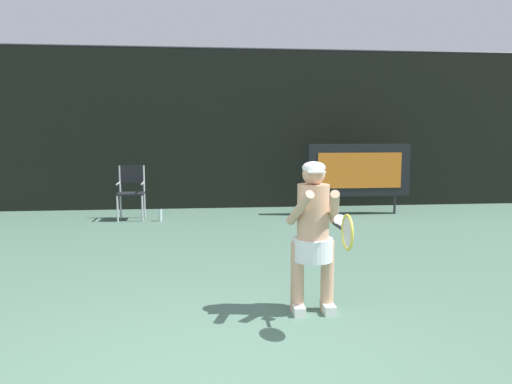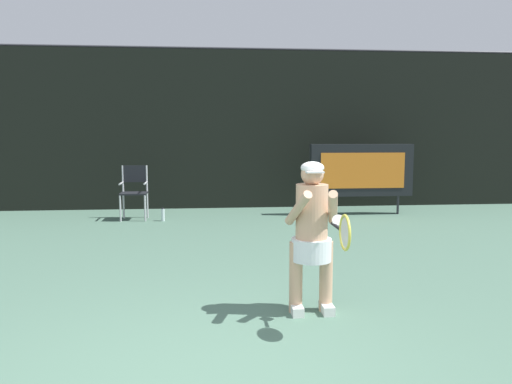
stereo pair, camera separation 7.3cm
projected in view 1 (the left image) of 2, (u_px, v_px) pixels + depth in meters
backdrop_screen at (201, 130)px, 11.60m from camera, size 18.00×0.12×3.66m
scoreboard at (358, 170)px, 10.80m from camera, size 2.20×0.21×1.50m
umpire_chair at (131, 189)px, 10.20m from camera, size 0.52×0.44×1.08m
water_bottle at (160, 215)px, 10.05m from camera, size 0.07×0.07×0.27m
tennis_player at (313, 231)px, 4.91m from camera, size 0.53×0.60×1.48m
tennis_racket at (347, 232)px, 4.30m from camera, size 0.03×0.60×0.31m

